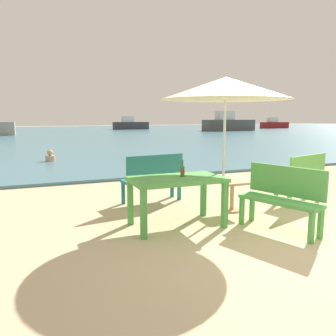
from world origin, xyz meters
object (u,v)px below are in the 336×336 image
at_px(bench_green_right, 303,176).
at_px(boat_tanker, 274,124).
at_px(boat_cargo_ship, 130,125).
at_px(bench_teal_center, 153,175).
at_px(patio_umbrella, 226,88).
at_px(side_table_wood, 232,192).
at_px(bench_green_left, 282,194).
at_px(boat_barge, 228,124).
at_px(swimmer_person, 50,157).
at_px(picnic_table_green, 177,185).
at_px(beer_bottle_amber, 183,170).

height_order(bench_green_right, boat_tanker, boat_tanker).
xyz_separation_m(boat_tanker, boat_cargo_ship, (-19.70, 3.62, 0.05)).
bearing_deg(bench_teal_center, patio_umbrella, -58.09).
height_order(side_table_wood, bench_green_left, bench_green_left).
xyz_separation_m(bench_green_right, boat_cargo_ship, (6.64, 36.36, 0.12)).
distance_m(bench_green_right, boat_barge, 32.05).
xyz_separation_m(bench_green_right, boat_tanker, (26.35, 32.74, 0.08)).
bearing_deg(swimmer_person, bench_green_right, -60.90).
distance_m(picnic_table_green, bench_green_right, 2.84).
bearing_deg(boat_cargo_ship, swimmer_person, -110.91).
bearing_deg(swimmer_person, patio_umbrella, -73.00).
relative_size(boat_tanker, boat_cargo_ship, 0.92).
xyz_separation_m(side_table_wood, swimmer_person, (-2.72, 7.69, -0.11)).
distance_m(beer_bottle_amber, bench_teal_center, 1.45).
height_order(beer_bottle_amber, side_table_wood, beer_bottle_amber).
height_order(beer_bottle_amber, bench_green_right, beer_bottle_amber).
height_order(patio_umbrella, side_table_wood, patio_umbrella).
distance_m(beer_bottle_amber, boat_barge, 33.72).
bearing_deg(patio_umbrella, beer_bottle_amber, -170.09).
bearing_deg(boat_tanker, bench_green_right, -128.83).
relative_size(beer_bottle_amber, boat_tanker, 0.06).
distance_m(picnic_table_green, swimmer_person, 8.22).
bearing_deg(bench_green_left, patio_umbrella, 115.23).
distance_m(picnic_table_green, bench_green_left, 1.56).
xyz_separation_m(beer_bottle_amber, bench_green_left, (1.25, -0.79, -0.31)).
xyz_separation_m(patio_umbrella, swimmer_person, (-2.41, 7.88, -1.88)).
bearing_deg(beer_bottle_amber, patio_umbrella, 9.91).
bearing_deg(beer_bottle_amber, side_table_wood, 16.61).
relative_size(side_table_wood, bench_green_right, 0.43).
xyz_separation_m(beer_bottle_amber, swimmer_person, (-1.60, 8.03, -0.61)).
bearing_deg(patio_umbrella, boat_cargo_ship, 76.85).
bearing_deg(bench_green_right, boat_cargo_ship, 79.64).
bearing_deg(boat_cargo_ship, beer_bottle_amber, -104.30).
height_order(side_table_wood, boat_tanker, boat_tanker).
bearing_deg(boat_barge, bench_green_left, -120.78).
bearing_deg(boat_tanker, beer_bottle_amber, -131.32).
distance_m(bench_teal_center, bench_green_right, 2.90).
xyz_separation_m(beer_bottle_amber, boat_cargo_ship, (9.35, 36.67, -0.19)).
xyz_separation_m(beer_bottle_amber, side_table_wood, (1.12, 0.33, -0.50)).
bearing_deg(bench_green_right, patio_umbrella, -175.06).
xyz_separation_m(bench_green_left, boat_tanker, (27.80, 33.83, 0.08)).
bearing_deg(patio_umbrella, boat_barge, 57.75).
xyz_separation_m(picnic_table_green, beer_bottle_amber, (0.11, 0.05, 0.20)).
bearing_deg(picnic_table_green, side_table_wood, 17.10).
bearing_deg(bench_green_left, picnic_table_green, 151.50).
distance_m(picnic_table_green, side_table_wood, 1.33).
bearing_deg(beer_bottle_amber, boat_barge, 56.71).
bearing_deg(picnic_table_green, bench_green_left, -28.50).
relative_size(beer_bottle_amber, side_table_wood, 0.49).
relative_size(bench_teal_center, swimmer_person, 3.02).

